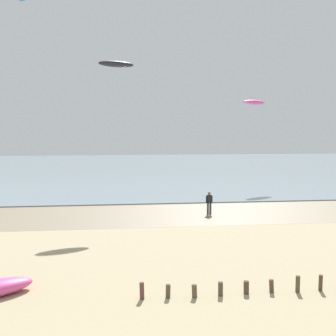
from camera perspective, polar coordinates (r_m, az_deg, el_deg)
name	(u,v)px	position (r m, az deg, el deg)	size (l,w,h in m)	color
wet_sand_strip	(109,216)	(32.48, -7.90, -6.30)	(120.00, 8.70, 0.01)	gray
sea	(113,168)	(71.47, -7.30, 0.01)	(160.00, 70.00, 0.10)	#7F939E
groyne_mid	(319,284)	(18.69, 19.53, -14.36)	(14.53, 0.36, 0.67)	brown
person_by_waterline	(209,202)	(32.70, 5.51, -4.56)	(0.55, 0.31, 1.71)	#383842
kite_aloft_0	(254,102)	(49.31, 11.41, 8.60)	(3.27, 1.04, 0.52)	#E54C99
kite_aloft_4	(116,64)	(34.22, -6.92, 13.60)	(2.86, 0.92, 0.46)	black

